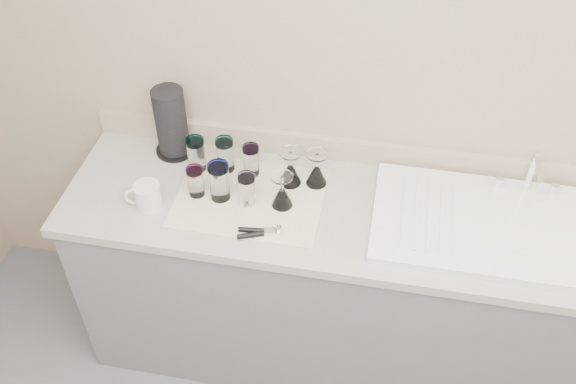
% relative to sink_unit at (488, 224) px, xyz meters
% --- Properties ---
extents(counter_unit, '(2.06, 0.62, 0.90)m').
position_rel_sink_unit_xyz_m(counter_unit, '(-0.55, -0.00, -0.47)').
color(counter_unit, slate).
rests_on(counter_unit, ground).
extents(sink_unit, '(0.82, 0.50, 0.22)m').
position_rel_sink_unit_xyz_m(sink_unit, '(0.00, 0.00, 0.00)').
color(sink_unit, white).
rests_on(sink_unit, counter_unit).
extents(dish_towel, '(0.55, 0.42, 0.01)m').
position_rel_sink_unit_xyz_m(dish_towel, '(-0.88, -0.01, -0.02)').
color(dish_towel, white).
rests_on(dish_towel, counter_unit).
extents(tumbler_teal, '(0.07, 0.07, 0.14)m').
position_rel_sink_unit_xyz_m(tumbler_teal, '(-1.12, 0.11, 0.06)').
color(tumbler_teal, white).
rests_on(tumbler_teal, dish_towel).
extents(tumbler_cyan, '(0.07, 0.07, 0.14)m').
position_rel_sink_unit_xyz_m(tumbler_cyan, '(-1.01, 0.13, 0.06)').
color(tumbler_cyan, white).
rests_on(tumbler_cyan, dish_towel).
extents(tumbler_purple, '(0.07, 0.07, 0.13)m').
position_rel_sink_unit_xyz_m(tumbler_purple, '(-0.90, 0.12, 0.05)').
color(tumbler_purple, white).
rests_on(tumbler_purple, dish_towel).
extents(tumbler_magenta, '(0.06, 0.06, 0.13)m').
position_rel_sink_unit_xyz_m(tumbler_magenta, '(-1.08, -0.03, 0.05)').
color(tumbler_magenta, white).
rests_on(tumbler_magenta, dish_towel).
extents(tumbler_blue, '(0.08, 0.08, 0.16)m').
position_rel_sink_unit_xyz_m(tumbler_blue, '(-0.98, -0.03, 0.07)').
color(tumbler_blue, white).
rests_on(tumbler_blue, dish_towel).
extents(tumbler_lavender, '(0.07, 0.07, 0.13)m').
position_rel_sink_unit_xyz_m(tumbler_lavender, '(-0.88, -0.04, 0.06)').
color(tumbler_lavender, white).
rests_on(tumbler_lavender, dish_towel).
extents(goblet_back_left, '(0.09, 0.09, 0.15)m').
position_rel_sink_unit_xyz_m(goblet_back_left, '(-0.74, 0.10, 0.04)').
color(goblet_back_left, white).
rests_on(goblet_back_left, dish_towel).
extents(goblet_back_right, '(0.08, 0.08, 0.15)m').
position_rel_sink_unit_xyz_m(goblet_back_right, '(-0.64, 0.11, 0.04)').
color(goblet_back_right, white).
rests_on(goblet_back_right, dish_towel).
extents(goblet_front_left, '(0.08, 0.08, 0.14)m').
position_rel_sink_unit_xyz_m(goblet_front_left, '(-0.75, -0.03, 0.04)').
color(goblet_front_left, white).
rests_on(goblet_front_left, dish_towel).
extents(can_opener, '(0.16, 0.08, 0.02)m').
position_rel_sink_unit_xyz_m(can_opener, '(-0.80, -0.19, -0.00)').
color(can_opener, silver).
rests_on(can_opener, dish_towel).
extents(white_mug, '(0.15, 0.12, 0.10)m').
position_rel_sink_unit_xyz_m(white_mug, '(-1.24, -0.12, 0.03)').
color(white_mug, silver).
rests_on(white_mug, counter_unit).
extents(paper_towel_roll, '(0.16, 0.16, 0.29)m').
position_rel_sink_unit_xyz_m(paper_towel_roll, '(-1.24, 0.20, 0.12)').
color(paper_towel_roll, black).
rests_on(paper_towel_roll, counter_unit).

